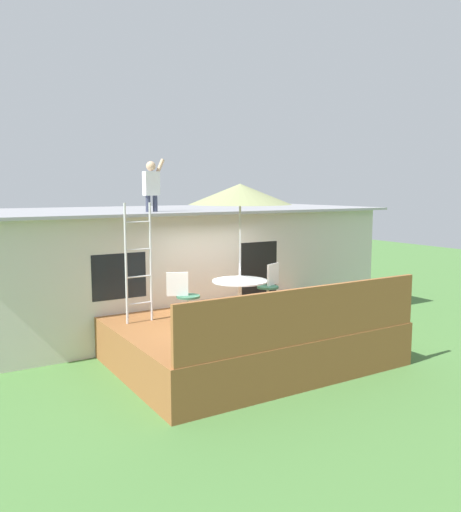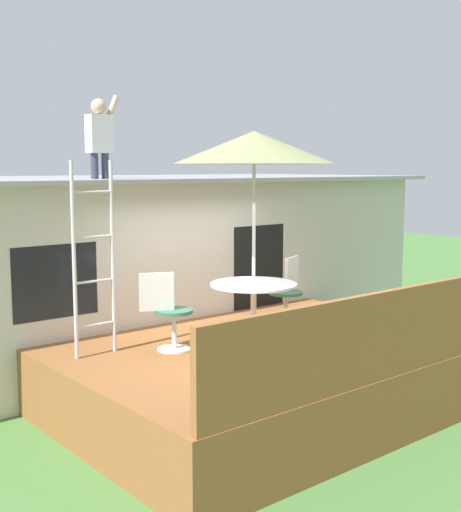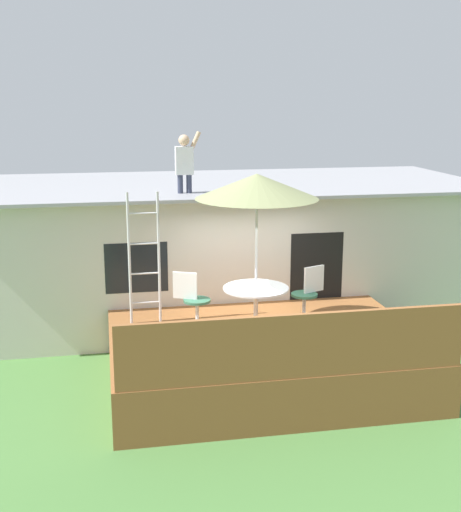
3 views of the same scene
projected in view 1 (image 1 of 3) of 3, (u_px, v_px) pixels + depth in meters
ground_plane at (246, 359)px, 9.98m from camera, size 40.00×40.00×0.00m
house at (167, 265)px, 12.84m from camera, size 10.50×4.50×2.77m
deck at (246, 339)px, 9.92m from camera, size 4.88×3.74×0.80m
deck_railing at (309, 315)px, 8.28m from camera, size 4.78×0.08×0.90m
patio_table at (240, 289)px, 9.76m from camera, size 1.04×1.04×0.74m
patio_umbrella at (240, 194)px, 9.53m from camera, size 1.90×1.90×2.54m
step_ladder at (139, 263)px, 9.48m from camera, size 0.52×0.04×2.20m
person_figure at (152, 183)px, 10.87m from camera, size 0.47×0.20×1.11m
patio_chair_left at (184, 297)px, 9.64m from camera, size 0.59×0.44×0.92m
patio_chair_right at (270, 287)px, 10.63m from camera, size 0.60×0.44×0.92m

